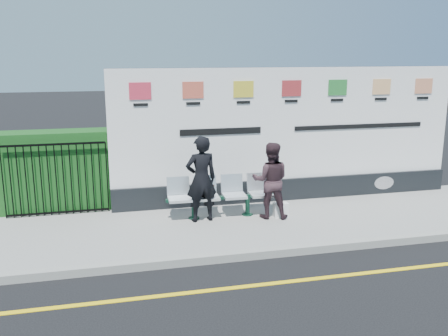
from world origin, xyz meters
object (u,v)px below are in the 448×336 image
object	(u,v)px
bench	(221,206)
billboard	(289,144)
woman_left	(201,179)
woman_right	(270,180)

from	to	relation	value
bench	billboard	bearing A→B (deg)	28.71
billboard	woman_left	size ratio (longest dim) A/B	4.60
bench	woman_right	xyz separation A→B (m)	(0.98, -0.26, 0.55)
woman_left	woman_right	world-z (taller)	woman_left
bench	woman_right	distance (m)	1.15
bench	woman_right	world-z (taller)	woman_right
billboard	woman_right	size ratio (longest dim) A/B	5.10
billboard	woman_right	world-z (taller)	billboard
billboard	bench	world-z (taller)	billboard
woman_right	woman_left	bearing A→B (deg)	12.39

